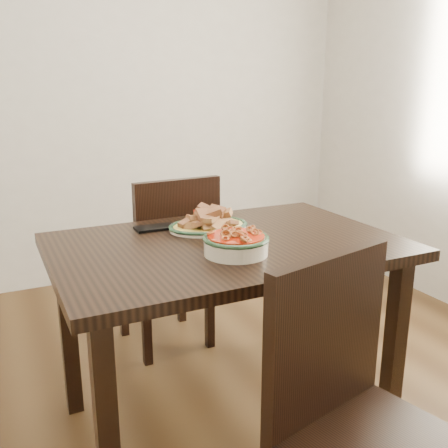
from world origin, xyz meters
name	(u,v)px	position (x,y,z in m)	size (l,w,h in m)	color
floor	(217,417)	(0.00, 0.00, 0.00)	(3.50, 3.50, 0.00)	#3B2612
wall_back	(101,86)	(0.00, 1.75, 1.30)	(3.50, 0.10, 2.60)	beige
dining_table	(226,266)	(0.03, -0.03, 0.65)	(1.24, 0.82, 0.75)	black
chair_far	(170,255)	(0.04, 0.61, 0.50)	(0.45, 0.45, 0.89)	black
chair_near	(357,413)	(0.04, -0.76, 0.50)	(0.51, 0.51, 0.89)	black
fish_plate	(208,218)	(0.03, 0.14, 0.79)	(0.31, 0.24, 0.11)	beige
noodle_bowl	(236,242)	(-0.01, -0.17, 0.79)	(0.23, 0.23, 0.08)	beige
smartphone	(155,228)	(-0.15, 0.24, 0.76)	(0.16, 0.08, 0.01)	black
napkin	(207,212)	(0.13, 0.38, 0.76)	(0.10, 0.09, 0.01)	#9C1A0B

